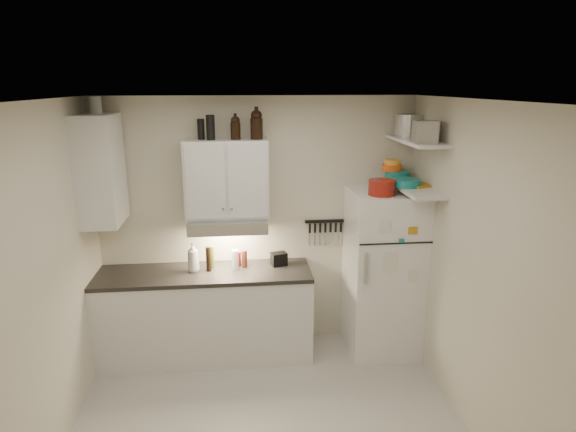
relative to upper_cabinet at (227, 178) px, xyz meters
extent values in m
cube|color=#BAB5AC|center=(0.30, -1.33, -1.84)|extent=(3.20, 3.00, 0.02)
cube|color=white|center=(0.30, -1.33, 0.78)|extent=(3.20, 3.00, 0.02)
cube|color=beige|center=(0.30, 0.18, -0.53)|extent=(3.20, 0.02, 2.60)
cube|color=beige|center=(-1.31, -1.33, -0.53)|extent=(0.02, 3.00, 2.60)
cube|color=beige|center=(1.91, -1.33, -0.53)|extent=(0.02, 3.00, 2.60)
cube|color=white|center=(-0.25, -0.14, -1.39)|extent=(2.10, 0.60, 0.88)
cube|color=black|center=(-0.25, -0.14, -0.93)|extent=(2.10, 0.62, 0.04)
cube|color=white|center=(0.00, 0.00, 0.00)|extent=(0.80, 0.33, 0.75)
cube|color=white|center=(-1.14, -0.14, 0.12)|extent=(0.33, 0.55, 1.00)
cube|color=silver|center=(0.00, -0.06, -0.44)|extent=(0.76, 0.46, 0.12)
cube|color=white|center=(1.55, -0.18, -0.98)|extent=(0.70, 0.68, 1.70)
cube|color=white|center=(1.75, -0.31, 0.38)|extent=(0.30, 0.95, 0.03)
cube|color=white|center=(1.75, -0.31, -0.07)|extent=(0.30, 0.95, 0.03)
cube|color=black|center=(1.00, 0.15, -0.51)|extent=(0.42, 0.02, 0.03)
cylinder|color=maroon|center=(1.44, -0.33, -0.05)|extent=(0.33, 0.33, 0.15)
cube|color=#C58A18|center=(1.80, -0.28, -0.08)|extent=(0.31, 0.34, 0.09)
cylinder|color=silver|center=(1.57, -0.18, -0.07)|extent=(0.08, 0.08, 0.11)
cylinder|color=silver|center=(1.79, 0.02, 0.49)|extent=(0.29, 0.29, 0.21)
cube|color=#AAAAAD|center=(1.80, -0.43, 0.48)|extent=(0.19, 0.18, 0.18)
cube|color=#AAAAAD|center=(1.72, -0.57, 0.48)|extent=(0.21, 0.21, 0.19)
cylinder|color=#167977|center=(1.69, -0.03, 0.00)|extent=(0.25, 0.25, 0.10)
cylinder|color=#E65615|center=(1.63, -0.02, 0.08)|extent=(0.20, 0.20, 0.06)
cylinder|color=orange|center=(1.63, -0.02, 0.13)|extent=(0.16, 0.16, 0.05)
cylinder|color=#167977|center=(1.68, -0.31, -0.02)|extent=(0.35, 0.35, 0.07)
cylinder|color=black|center=(-0.13, -0.04, 0.49)|extent=(0.10, 0.10, 0.23)
cylinder|color=black|center=(-0.22, 0.00, 0.47)|extent=(0.07, 0.07, 0.19)
cylinder|color=silver|center=(-1.15, -0.03, 0.70)|extent=(0.15, 0.15, 0.15)
imported|color=white|center=(-0.35, -0.11, -0.74)|extent=(0.16, 0.16, 0.34)
cylinder|color=#5C261B|center=(0.15, -0.04, -0.82)|extent=(0.06, 0.06, 0.18)
cylinder|color=#575C17|center=(-0.17, -0.03, -0.79)|extent=(0.06, 0.06, 0.23)
cylinder|color=black|center=(-0.20, -0.11, -0.78)|extent=(0.06, 0.06, 0.25)
cylinder|color=silver|center=(0.06, -0.10, -0.80)|extent=(0.08, 0.08, 0.20)
cylinder|color=maroon|center=(0.08, 0.00, -0.83)|extent=(0.09, 0.09, 0.15)
cube|color=black|center=(0.50, -0.03, -0.84)|extent=(0.18, 0.15, 0.13)
camera|label=1|loc=(0.11, -4.61, 0.88)|focal=30.00mm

